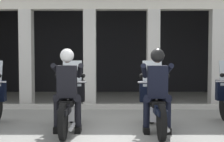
# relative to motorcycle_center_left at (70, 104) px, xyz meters

# --- Properties ---
(ground_plane) EXTENTS (80.00, 80.00, 0.00)m
(ground_plane) POSITION_rel_motorcycle_center_left_xyz_m (0.84, 2.95, -0.50)
(ground_plane) COLOR gray
(station_building) EXTENTS (10.10, 4.03, 3.33)m
(station_building) POSITION_rel_motorcycle_center_left_xyz_m (1.11, 4.75, 1.58)
(station_building) COLOR black
(station_building) RESTS_ON ground
(kerb_strip) EXTENTS (9.60, 0.24, 0.12)m
(kerb_strip) POSITION_rel_motorcycle_center_left_xyz_m (1.11, 2.28, -0.44)
(kerb_strip) COLOR #B7B5AD
(kerb_strip) RESTS_ON ground
(motorcycle_center_left) EXTENTS (0.62, 2.04, 1.35)m
(motorcycle_center_left) POSITION_rel_motorcycle_center_left_xyz_m (0.00, 0.00, 0.00)
(motorcycle_center_left) COLOR black
(motorcycle_center_left) RESTS_ON ground
(police_officer_center_left) EXTENTS (0.63, 0.61, 1.58)m
(police_officer_center_left) POSITION_rel_motorcycle_center_left_xyz_m (-0.00, -0.28, 0.44)
(police_officer_center_left) COLOR black
(police_officer_center_left) RESTS_ON ground
(motorcycle_center_right) EXTENTS (0.62, 2.04, 1.35)m
(motorcycle_center_right) POSITION_rel_motorcycle_center_left_xyz_m (1.68, -0.06, 0.00)
(motorcycle_center_right) COLOR black
(motorcycle_center_right) RESTS_ON ground
(police_officer_center_right) EXTENTS (0.63, 0.61, 1.58)m
(police_officer_center_right) POSITION_rel_motorcycle_center_left_xyz_m (1.68, -0.35, 0.44)
(police_officer_center_right) COLOR black
(police_officer_center_right) RESTS_ON ground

